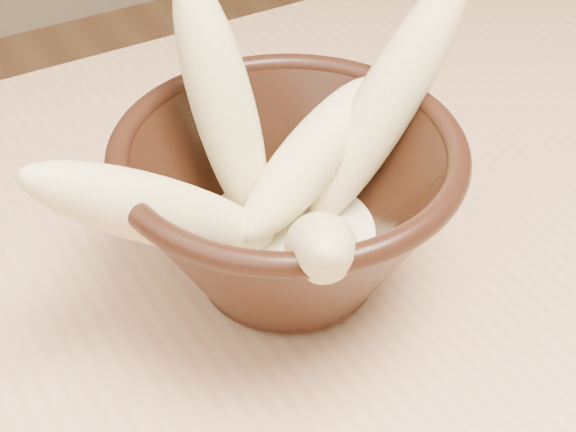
# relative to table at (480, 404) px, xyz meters

# --- Properties ---
(table) EXTENTS (1.20, 0.80, 0.75)m
(table) POSITION_rel_table_xyz_m (0.00, 0.00, 0.00)
(table) COLOR tan
(table) RESTS_ON ground
(bowl) EXTENTS (0.19, 0.19, 0.10)m
(bowl) POSITION_rel_table_xyz_m (-0.09, 0.09, 0.14)
(bowl) COLOR black
(bowl) RESTS_ON table
(milk_puddle) EXTENTS (0.10, 0.10, 0.01)m
(milk_puddle) POSITION_rel_table_xyz_m (-0.09, 0.09, 0.11)
(milk_puddle) COLOR beige
(milk_puddle) RESTS_ON bowl
(banana_upright) EXTENTS (0.04, 0.09, 0.14)m
(banana_upright) POSITION_rel_table_xyz_m (-0.10, 0.13, 0.18)
(banana_upright) COLOR #D3BB7D
(banana_upright) RESTS_ON bowl
(banana_left) EXTENTS (0.14, 0.04, 0.11)m
(banana_left) POSITION_rel_table_xyz_m (-0.16, 0.09, 0.16)
(banana_left) COLOR #D3BB7D
(banana_left) RESTS_ON bowl
(banana_right) EXTENTS (0.14, 0.06, 0.14)m
(banana_right) POSITION_rel_table_xyz_m (-0.02, 0.09, 0.18)
(banana_right) COLOR #D3BB7D
(banana_right) RESTS_ON bowl
(banana_across) EXTENTS (0.13, 0.08, 0.07)m
(banana_across) POSITION_rel_table_xyz_m (-0.07, 0.10, 0.15)
(banana_across) COLOR #D3BB7D
(banana_across) RESTS_ON bowl
(banana_front) EXTENTS (0.09, 0.12, 0.10)m
(banana_front) POSITION_rel_table_xyz_m (-0.10, 0.03, 0.15)
(banana_front) COLOR #D3BB7D
(banana_front) RESTS_ON bowl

